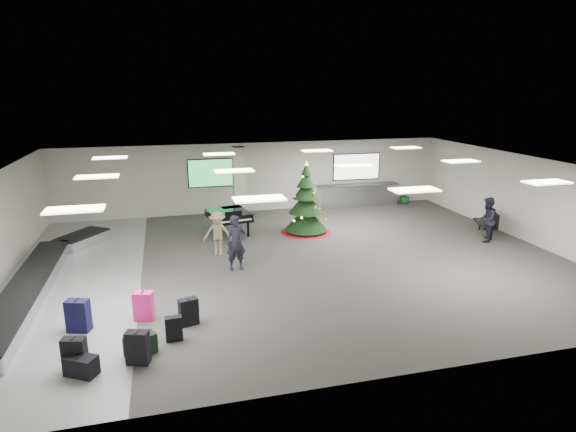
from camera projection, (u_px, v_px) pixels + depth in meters
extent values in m
plane|color=#34322F|center=(296.00, 260.00, 16.22)|extent=(18.00, 18.00, 0.00)
cube|color=beige|center=(256.00, 177.00, 22.35)|extent=(18.00, 0.02, 3.20)
cube|color=beige|center=(393.00, 304.00, 9.26)|extent=(18.00, 0.02, 3.20)
cube|color=beige|center=(527.00, 199.00, 18.00)|extent=(0.02, 14.00, 3.20)
cube|color=silver|center=(296.00, 166.00, 15.39)|extent=(18.00, 14.00, 0.02)
cube|color=gray|center=(73.00, 281.00, 14.51)|extent=(4.00, 14.00, 0.01)
cube|color=#ADA89E|center=(239.00, 184.00, 20.80)|extent=(0.50, 0.50, 3.20)
cube|color=green|center=(212.00, 173.00, 21.74)|extent=(2.20, 0.08, 1.30)
cube|color=white|center=(356.00, 167.00, 23.44)|extent=(2.40, 0.08, 1.30)
cube|color=white|center=(75.00, 209.00, 10.21)|extent=(1.20, 0.60, 0.04)
cube|color=white|center=(97.00, 177.00, 13.94)|extent=(1.20, 0.60, 0.04)
cube|color=white|center=(110.00, 158.00, 17.68)|extent=(1.20, 0.60, 0.04)
cube|color=white|center=(259.00, 199.00, 11.18)|extent=(1.20, 0.60, 0.04)
cube|color=white|center=(234.00, 171.00, 14.92)|extent=(1.20, 0.60, 0.04)
cube|color=white|center=(219.00, 154.00, 18.66)|extent=(1.20, 0.60, 0.04)
cube|color=white|center=(415.00, 190.00, 12.16)|extent=(1.20, 0.60, 0.04)
cube|color=white|center=(354.00, 166.00, 15.89)|extent=(1.20, 0.60, 0.04)
cube|color=white|center=(317.00, 151.00, 19.63)|extent=(1.20, 0.60, 0.04)
cube|color=white|center=(547.00, 182.00, 13.13)|extent=(1.20, 0.60, 0.04)
cube|color=white|center=(461.00, 161.00, 16.87)|extent=(1.20, 0.60, 0.04)
cube|color=white|center=(406.00, 148.00, 20.61)|extent=(1.20, 0.60, 0.04)
cube|color=silver|center=(27.00, 291.00, 13.29)|extent=(1.00, 8.00, 0.38)
cube|color=black|center=(26.00, 284.00, 13.23)|extent=(0.95, 7.90, 0.05)
cube|color=silver|center=(82.00, 240.00, 17.78)|extent=(1.97, 2.21, 0.38)
cube|color=black|center=(82.00, 234.00, 17.73)|extent=(1.87, 2.10, 0.05)
cube|color=silver|center=(358.00, 195.00, 23.52)|extent=(4.00, 0.60, 1.05)
cube|color=#2D2D2F|center=(358.00, 185.00, 23.38)|extent=(4.05, 0.65, 0.04)
cube|color=black|center=(138.00, 348.00, 10.09)|extent=(0.53, 0.39, 0.73)
cube|color=black|center=(136.00, 331.00, 9.99)|extent=(0.08, 0.16, 0.02)
cube|color=black|center=(174.00, 329.00, 11.03)|extent=(0.39, 0.22, 0.59)
cube|color=black|center=(173.00, 316.00, 10.95)|extent=(0.03, 0.12, 0.02)
cube|color=#FC2081|center=(144.00, 306.00, 11.99)|extent=(0.53, 0.38, 0.74)
cube|color=black|center=(142.00, 292.00, 11.89)|extent=(0.07, 0.16, 0.02)
cube|color=black|center=(189.00, 312.00, 11.76)|extent=(0.50, 0.36, 0.68)
cube|color=black|center=(188.00, 298.00, 11.66)|extent=(0.07, 0.15, 0.02)
cube|color=black|center=(78.00, 316.00, 11.41)|extent=(0.59, 0.45, 0.80)
cube|color=black|center=(76.00, 300.00, 11.31)|extent=(0.09, 0.18, 0.02)
cube|color=black|center=(75.00, 354.00, 9.88)|extent=(0.51, 0.36, 0.70)
cube|color=black|center=(73.00, 338.00, 9.79)|extent=(0.07, 0.16, 0.02)
cube|color=black|center=(140.00, 345.00, 10.47)|extent=(0.74, 0.59, 0.44)
cube|color=black|center=(140.00, 335.00, 10.41)|extent=(0.12, 0.19, 0.02)
cube|color=black|center=(81.00, 366.00, 9.71)|extent=(0.73, 0.63, 0.42)
cube|color=black|center=(80.00, 356.00, 9.65)|extent=(0.14, 0.20, 0.02)
cone|color=maroon|center=(306.00, 230.00, 19.38)|extent=(2.03, 2.03, 0.13)
cylinder|color=#3F2819|center=(306.00, 226.00, 19.33)|extent=(0.13, 0.13, 0.53)
cone|color=black|center=(306.00, 218.00, 19.25)|extent=(1.71, 1.71, 0.96)
cone|color=black|center=(306.00, 202.00, 19.08)|extent=(1.39, 1.39, 0.86)
cone|color=black|center=(306.00, 189.00, 18.94)|extent=(1.07, 1.07, 0.75)
cone|color=black|center=(306.00, 178.00, 18.83)|extent=(0.75, 0.75, 0.64)
cone|color=black|center=(306.00, 169.00, 18.73)|extent=(0.43, 0.43, 0.48)
cone|color=#FFE566|center=(307.00, 163.00, 18.67)|extent=(0.17, 0.17, 0.19)
cube|color=black|center=(228.00, 215.00, 18.97)|extent=(1.75, 1.91, 0.27)
cube|color=black|center=(236.00, 222.00, 18.18)|extent=(1.42, 0.52, 0.10)
cube|color=white|center=(236.00, 221.00, 18.14)|extent=(1.25, 0.34, 0.02)
cube|color=black|center=(234.00, 214.00, 18.33)|extent=(0.67, 0.14, 0.21)
cylinder|color=black|center=(220.00, 232.00, 18.27)|extent=(0.10, 0.10, 0.65)
cylinder|color=black|center=(248.00, 228.00, 18.72)|extent=(0.10, 0.10, 0.65)
cylinder|color=black|center=(224.00, 222.00, 19.68)|extent=(0.10, 0.10, 0.65)
cube|color=black|center=(485.00, 224.00, 18.95)|extent=(1.07, 1.67, 0.06)
cylinder|color=black|center=(495.00, 234.00, 18.42)|extent=(0.06, 0.06, 0.42)
cylinder|color=black|center=(474.00, 225.00, 19.60)|extent=(0.06, 0.06, 0.42)
cube|color=black|center=(491.00, 216.00, 18.93)|extent=(0.62, 1.50, 0.53)
imported|color=black|center=(236.00, 243.00, 15.18)|extent=(0.70, 0.51, 1.78)
imported|color=#8E7D57|center=(218.00, 233.00, 16.59)|extent=(1.11, 0.80, 1.54)
imported|color=black|center=(487.00, 220.00, 18.02)|extent=(1.04, 1.04, 1.70)
imported|color=#133B15|center=(310.00, 206.00, 21.86)|extent=(0.62, 0.62, 0.89)
imported|color=#133B15|center=(405.00, 195.00, 24.00)|extent=(0.58, 0.58, 0.85)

